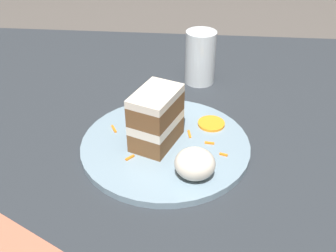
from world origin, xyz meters
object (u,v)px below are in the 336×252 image
orange_garnish (214,124)px  plate (168,145)px  cream_dollop (198,164)px  drinking_glass (202,61)px  cake_slice (159,118)px

orange_garnish → plate: bearing=-142.2°
plate → orange_garnish: size_ratio=5.90×
cream_dollop → orange_garnish: size_ratio=1.27×
cream_dollop → orange_garnish: bearing=79.9°
plate → cream_dollop: 0.11m
drinking_glass → cream_dollop: bearing=-89.8°
cream_dollop → drinking_glass: bearing=90.2°
cake_slice → drinking_glass: (0.07, 0.26, -0.01)m
orange_garnish → drinking_glass: drinking_glass is taller
plate → drinking_glass: drinking_glass is taller
orange_garnish → drinking_glass: 0.20m
cream_dollop → cake_slice: bearing=129.6°
cream_dollop → orange_garnish: cream_dollop is taller
cake_slice → orange_garnish: size_ratio=2.19×
cream_dollop → orange_garnish: (0.03, 0.15, -0.02)m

